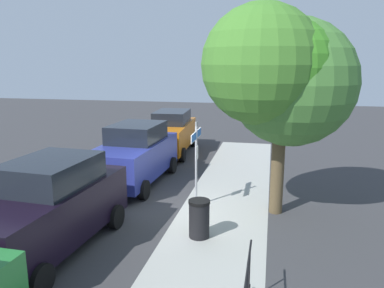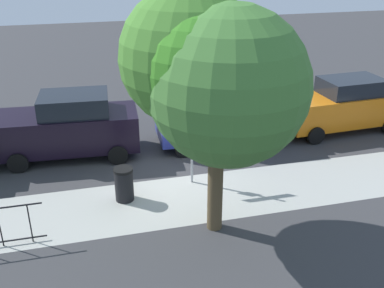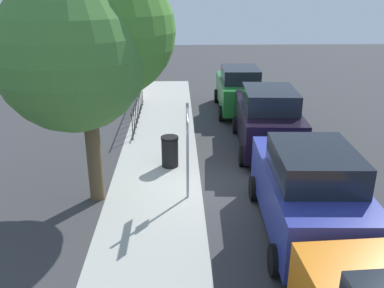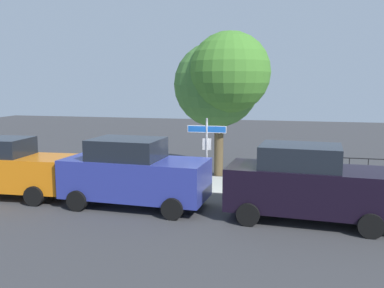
{
  "view_description": "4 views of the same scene",
  "coord_description": "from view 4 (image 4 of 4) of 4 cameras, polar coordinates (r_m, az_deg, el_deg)",
  "views": [
    {
      "loc": [
        10.39,
        2.57,
        4.37
      ],
      "look_at": [
        -1.53,
        0.04,
        1.7
      ],
      "focal_mm": 35.34,
      "sensor_mm": 36.0,
      "label": 1
    },
    {
      "loc": [
        2.51,
        11.89,
        6.68
      ],
      "look_at": [
        -0.25,
        1.13,
        1.61
      ],
      "focal_mm": 41.86,
      "sensor_mm": 36.0,
      "label": 2
    },
    {
      "loc": [
        -10.32,
        0.64,
        5.33
      ],
      "look_at": [
        -0.31,
        0.28,
        1.48
      ],
      "focal_mm": 38.71,
      "sensor_mm": 36.0,
      "label": 3
    },
    {
      "loc": [
        2.57,
        -14.37,
        3.87
      ],
      "look_at": [
        -1.15,
        1.09,
        1.56
      ],
      "focal_mm": 39.36,
      "sensor_mm": 36.0,
      "label": 4
    }
  ],
  "objects": [
    {
      "name": "ground_plane",
      "position": [
        15.11,
        3.29,
        -6.6
      ],
      "size": [
        60.0,
        60.0,
        0.0
      ],
      "primitive_type": "plane",
      "color": "#38383A"
    },
    {
      "name": "car_orange",
      "position": [
        15.78,
        -24.23,
        -2.92
      ],
      "size": [
        4.76,
        2.13,
        2.03
      ],
      "rotation": [
        0.0,
        0.0,
        0.05
      ],
      "color": "orange",
      "rests_on": "ground_plane"
    },
    {
      "name": "street_sign",
      "position": [
        15.22,
        2.01,
        0.38
      ],
      "size": [
        1.42,
        0.07,
        2.63
      ],
      "color": "#9EA0A5",
      "rests_on": "ground_plane"
    },
    {
      "name": "sidewalk_strip",
      "position": [
        16.15,
        11.16,
        -5.75
      ],
      "size": [
        24.0,
        2.6,
        0.0
      ],
      "primitive_type": "cube",
      "color": "#A7A8A1",
      "rests_on": "ground_plane"
    },
    {
      "name": "shade_tree",
      "position": [
        17.41,
        4.1,
        8.8
      ],
      "size": [
        4.05,
        4.21,
        5.89
      ],
      "color": "brown",
      "rests_on": "ground_plane"
    },
    {
      "name": "car_blue",
      "position": [
        13.35,
        -7.86,
        -3.94
      ],
      "size": [
        4.58,
        2.25,
        2.16
      ],
      "rotation": [
        0.0,
        0.0,
        -0.04
      ],
      "color": "navy",
      "rests_on": "ground_plane"
    },
    {
      "name": "car_black",
      "position": [
        12.29,
        15.39,
        -5.21
      ],
      "size": [
        4.68,
        2.33,
        2.16
      ],
      "rotation": [
        0.0,
        0.0,
        -0.07
      ],
      "color": "black",
      "rests_on": "ground_plane"
    },
    {
      "name": "trash_bin",
      "position": [
        15.67,
        9.85,
        -4.31
      ],
      "size": [
        0.55,
        0.55,
        0.98
      ],
      "color": "black",
      "rests_on": "ground_plane"
    }
  ]
}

